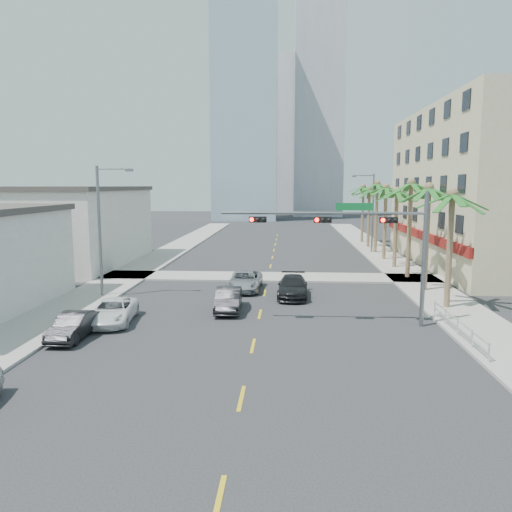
% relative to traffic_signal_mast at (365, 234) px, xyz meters
% --- Properties ---
extents(ground, '(260.00, 260.00, 0.00)m').
position_rel_traffic_signal_mast_xyz_m(ground, '(-5.78, -7.95, -5.06)').
color(ground, '#262628').
rests_on(ground, ground).
extents(sidewalk_right, '(4.00, 120.00, 0.15)m').
position_rel_traffic_signal_mast_xyz_m(sidewalk_right, '(6.22, 12.05, -4.99)').
color(sidewalk_right, gray).
rests_on(sidewalk_right, ground).
extents(sidewalk_left, '(4.00, 120.00, 0.15)m').
position_rel_traffic_signal_mast_xyz_m(sidewalk_left, '(-17.78, 12.05, -4.99)').
color(sidewalk_left, gray).
rests_on(sidewalk_left, ground).
extents(sidewalk_cross, '(80.00, 4.00, 0.15)m').
position_rel_traffic_signal_mast_xyz_m(sidewalk_cross, '(-5.78, 14.05, -4.99)').
color(sidewalk_cross, gray).
rests_on(sidewalk_cross, ground).
extents(building_right, '(15.25, 28.00, 15.00)m').
position_rel_traffic_signal_mast_xyz_m(building_right, '(16.21, 22.05, 2.43)').
color(building_right, '#C1B488').
rests_on(building_right, ground).
extents(building_left_far, '(11.00, 18.00, 7.20)m').
position_rel_traffic_signal_mast_xyz_m(building_left_far, '(-25.28, 20.05, -1.46)').
color(building_left_far, beige).
rests_on(building_left_far, ground).
extents(tower_far_left, '(14.00, 14.00, 48.00)m').
position_rel_traffic_signal_mast_xyz_m(tower_far_left, '(-13.78, 87.05, 18.94)').
color(tower_far_left, '#99B2C6').
rests_on(tower_far_left, ground).
extents(tower_far_right, '(12.00, 12.00, 60.00)m').
position_rel_traffic_signal_mast_xyz_m(tower_far_right, '(3.22, 102.05, 24.94)').
color(tower_far_right, '#ADADB2').
rests_on(tower_far_right, ground).
extents(tower_far_center, '(16.00, 16.00, 42.00)m').
position_rel_traffic_signal_mast_xyz_m(tower_far_center, '(-8.78, 117.05, 15.94)').
color(tower_far_center, '#ADADB2').
rests_on(tower_far_center, ground).
extents(traffic_signal_mast, '(11.12, 0.54, 7.20)m').
position_rel_traffic_signal_mast_xyz_m(traffic_signal_mast, '(0.00, 0.00, 0.00)').
color(traffic_signal_mast, slate).
rests_on(traffic_signal_mast, ground).
extents(palm_tree_0, '(4.80, 4.80, 7.80)m').
position_rel_traffic_signal_mast_xyz_m(palm_tree_0, '(5.82, 4.05, 2.02)').
color(palm_tree_0, brown).
rests_on(palm_tree_0, ground).
extents(palm_tree_1, '(4.80, 4.80, 8.16)m').
position_rel_traffic_signal_mast_xyz_m(palm_tree_1, '(5.82, 9.25, 2.37)').
color(palm_tree_1, brown).
rests_on(palm_tree_1, ground).
extents(palm_tree_2, '(4.80, 4.80, 8.52)m').
position_rel_traffic_signal_mast_xyz_m(palm_tree_2, '(5.82, 14.45, 2.72)').
color(palm_tree_2, brown).
rests_on(palm_tree_2, ground).
extents(palm_tree_3, '(4.80, 4.80, 7.80)m').
position_rel_traffic_signal_mast_xyz_m(palm_tree_3, '(5.82, 19.65, 2.02)').
color(palm_tree_3, brown).
rests_on(palm_tree_3, ground).
extents(palm_tree_4, '(4.80, 4.80, 8.16)m').
position_rel_traffic_signal_mast_xyz_m(palm_tree_4, '(5.82, 24.85, 2.37)').
color(palm_tree_4, brown).
rests_on(palm_tree_4, ground).
extents(palm_tree_5, '(4.80, 4.80, 8.52)m').
position_rel_traffic_signal_mast_xyz_m(palm_tree_5, '(5.82, 30.05, 2.72)').
color(palm_tree_5, brown).
rests_on(palm_tree_5, ground).
extents(palm_tree_6, '(4.80, 4.80, 7.80)m').
position_rel_traffic_signal_mast_xyz_m(palm_tree_6, '(5.82, 35.25, 2.02)').
color(palm_tree_6, brown).
rests_on(palm_tree_6, ground).
extents(palm_tree_7, '(4.80, 4.80, 8.16)m').
position_rel_traffic_signal_mast_xyz_m(palm_tree_7, '(5.82, 40.45, 2.37)').
color(palm_tree_7, brown).
rests_on(palm_tree_7, ground).
extents(streetlight_left, '(2.55, 0.25, 9.00)m').
position_rel_traffic_signal_mast_xyz_m(streetlight_left, '(-16.78, 6.05, -0.00)').
color(streetlight_left, slate).
rests_on(streetlight_left, ground).
extents(streetlight_right, '(2.55, 0.25, 9.00)m').
position_rel_traffic_signal_mast_xyz_m(streetlight_right, '(5.21, 30.05, -0.00)').
color(streetlight_right, slate).
rests_on(streetlight_right, ground).
extents(guardrail, '(0.08, 8.08, 1.00)m').
position_rel_traffic_signal_mast_xyz_m(guardrail, '(4.52, -1.95, -4.39)').
color(guardrail, silver).
rests_on(guardrail, ground).
extents(car_parked_mid, '(1.43, 3.97, 1.30)m').
position_rel_traffic_signal_mast_xyz_m(car_parked_mid, '(-14.94, -3.37, -4.41)').
color(car_parked_mid, black).
rests_on(car_parked_mid, ground).
extents(car_parked_far, '(2.73, 5.01, 1.33)m').
position_rel_traffic_signal_mast_xyz_m(car_parked_far, '(-13.95, -0.36, -4.40)').
color(car_parked_far, white).
rests_on(car_parked_far, ground).
extents(car_lane_left, '(1.72, 4.39, 1.42)m').
position_rel_traffic_signal_mast_xyz_m(car_lane_left, '(-7.77, 2.73, -4.35)').
color(car_lane_left, black).
rests_on(car_lane_left, ground).
extents(car_lane_center, '(2.45, 5.10, 1.40)m').
position_rel_traffic_signal_mast_xyz_m(car_lane_center, '(-7.28, 8.94, -4.36)').
color(car_lane_center, '#BCBBC0').
rests_on(car_lane_center, ground).
extents(car_lane_right, '(2.16, 5.06, 1.45)m').
position_rel_traffic_signal_mast_xyz_m(car_lane_right, '(-3.78, 6.87, -4.34)').
color(car_lane_right, black).
rests_on(car_lane_right, ground).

